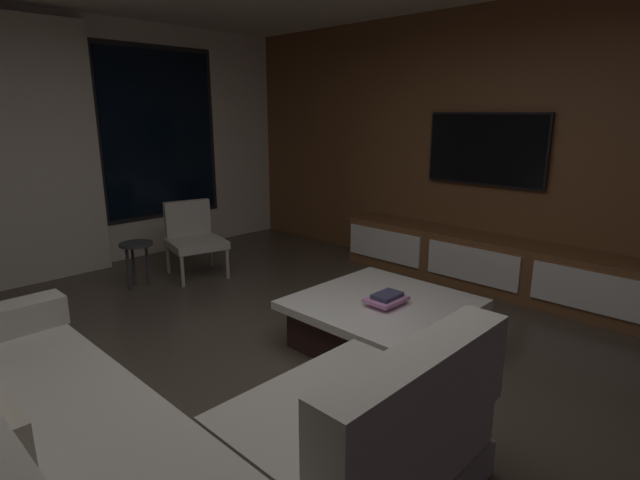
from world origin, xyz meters
name	(u,v)px	position (x,y,z in m)	size (l,w,h in m)	color
floor	(278,405)	(0.00, 0.00, 0.00)	(9.20, 9.20, 0.00)	#473D33
back_wall_with_window	(35,148)	(-0.06, 3.62, 1.34)	(6.60, 0.30, 2.70)	beige
media_wall	(515,150)	(3.06, 0.00, 1.35)	(0.12, 7.80, 2.70)	brown
sectional_couch	(137,451)	(-0.94, -0.17, 0.29)	(1.98, 2.50, 0.82)	gray
coffee_table	(382,322)	(1.06, 0.03, 0.19)	(1.16, 1.16, 0.36)	black
book_stack_on_coffee_table	(386,299)	(1.01, -0.04, 0.41)	(0.29, 0.22, 0.09)	#D571C1
accent_chair_near_window	(193,235)	(1.03, 2.53, 0.43)	(0.65, 0.67, 0.78)	#B2ADA0
side_stool	(136,251)	(0.40, 2.56, 0.37)	(0.32, 0.32, 0.46)	#333338
media_console	(487,264)	(2.77, 0.05, 0.25)	(0.46, 3.10, 0.52)	brown
mounted_tv	(485,149)	(2.95, 0.25, 1.35)	(0.05, 1.22, 0.70)	black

